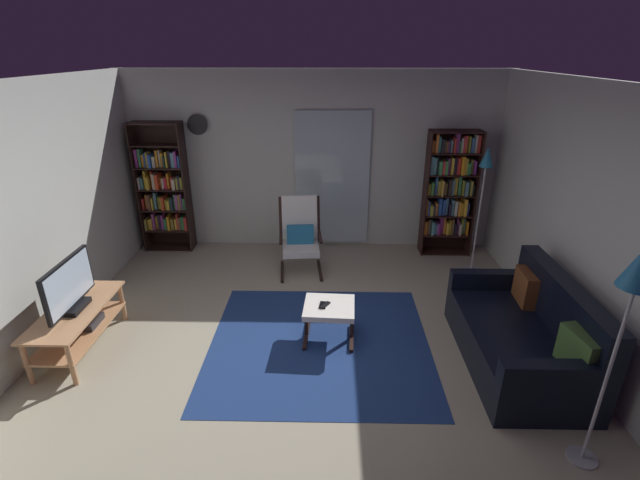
# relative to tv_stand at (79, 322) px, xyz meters

# --- Properties ---
(ground_plane) EXTENTS (7.02, 7.02, 0.00)m
(ground_plane) POSITION_rel_tv_stand_xyz_m (2.28, -0.14, -0.31)
(ground_plane) COLOR #A39B83
(wall_back) EXTENTS (5.60, 0.06, 2.60)m
(wall_back) POSITION_rel_tv_stand_xyz_m (2.28, 2.76, 0.99)
(wall_back) COLOR silver
(wall_back) RESTS_ON ground
(wall_left) EXTENTS (0.06, 6.00, 2.60)m
(wall_left) POSITION_rel_tv_stand_xyz_m (-0.42, -0.14, 0.99)
(wall_left) COLOR silver
(wall_left) RESTS_ON ground
(wall_right) EXTENTS (0.06, 6.00, 2.60)m
(wall_right) POSITION_rel_tv_stand_xyz_m (4.98, -0.14, 0.99)
(wall_right) COLOR silver
(wall_right) RESTS_ON ground
(glass_door_panel) EXTENTS (1.10, 0.01, 2.00)m
(glass_door_panel) POSITION_rel_tv_stand_xyz_m (2.56, 2.70, 0.74)
(glass_door_panel) COLOR silver
(area_rug) EXTENTS (2.28, 2.17, 0.01)m
(area_rug) POSITION_rel_tv_stand_xyz_m (2.43, 0.11, -0.31)
(area_rug) COLOR navy
(area_rug) RESTS_ON ground
(tv_stand) EXTENTS (0.51, 1.18, 0.47)m
(tv_stand) POSITION_rel_tv_stand_xyz_m (0.00, 0.00, 0.00)
(tv_stand) COLOR tan
(tv_stand) RESTS_ON ground
(television) EXTENTS (0.20, 0.81, 0.52)m
(television) POSITION_rel_tv_stand_xyz_m (0.00, -0.02, 0.40)
(television) COLOR black
(television) RESTS_ON tv_stand
(bookshelf_near_tv) EXTENTS (0.71, 0.30, 1.91)m
(bookshelf_near_tv) POSITION_rel_tv_stand_xyz_m (0.09, 2.54, 0.62)
(bookshelf_near_tv) COLOR black
(bookshelf_near_tv) RESTS_ON ground
(bookshelf_near_sofa) EXTENTS (0.72, 0.30, 1.82)m
(bookshelf_near_sofa) POSITION_rel_tv_stand_xyz_m (4.25, 2.47, 0.67)
(bookshelf_near_sofa) COLOR black
(bookshelf_near_sofa) RESTS_ON ground
(leather_sofa) EXTENTS (0.92, 1.71, 0.89)m
(leather_sofa) POSITION_rel_tv_stand_xyz_m (4.40, -0.16, -0.00)
(leather_sofa) COLOR black
(leather_sofa) RESTS_ON ground
(lounge_armchair) EXTENTS (0.62, 0.70, 1.02)m
(lounge_armchair) POSITION_rel_tv_stand_xyz_m (2.13, 1.85, 0.22)
(lounge_armchair) COLOR black
(lounge_armchair) RESTS_ON ground
(ottoman) EXTENTS (0.54, 0.51, 0.41)m
(ottoman) POSITION_rel_tv_stand_xyz_m (2.53, 0.21, 0.03)
(ottoman) COLOR white
(ottoman) RESTS_ON ground
(tv_remote) EXTENTS (0.11, 0.14, 0.02)m
(tv_remote) POSITION_rel_tv_stand_xyz_m (2.49, 0.19, 0.11)
(tv_remote) COLOR black
(tv_remote) RESTS_ON ottoman
(cell_phone) EXTENTS (0.08, 0.15, 0.01)m
(cell_phone) POSITION_rel_tv_stand_xyz_m (2.46, 0.20, 0.10)
(cell_phone) COLOR black
(cell_phone) RESTS_ON ottoman
(floor_lamp_by_sofa) EXTENTS (0.23, 0.23, 1.77)m
(floor_lamp_by_sofa) POSITION_rel_tv_stand_xyz_m (4.44, -1.29, 1.18)
(floor_lamp_by_sofa) COLOR #A5A5AD
(floor_lamp_by_sofa) RESTS_ON ground
(floor_lamp_by_shelf) EXTENTS (0.22, 0.22, 1.72)m
(floor_lamp_by_shelf) POSITION_rel_tv_stand_xyz_m (4.51, 1.86, 1.04)
(floor_lamp_by_shelf) COLOR #A5A5AD
(floor_lamp_by_shelf) RESTS_ON ground
(wall_clock) EXTENTS (0.29, 0.03, 0.29)m
(wall_clock) POSITION_rel_tv_stand_xyz_m (0.64, 2.69, 1.54)
(wall_clock) COLOR silver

